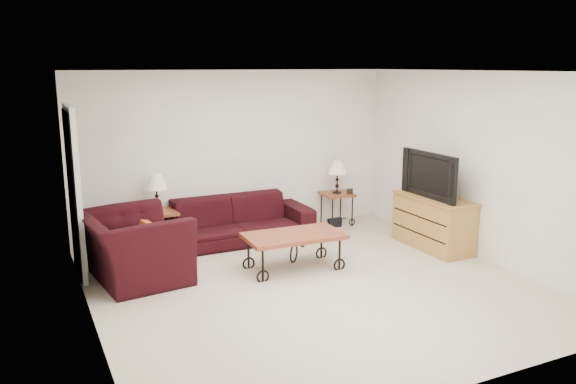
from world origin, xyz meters
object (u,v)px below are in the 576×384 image
(coffee_table, at_px, (294,251))
(armchair, at_px, (134,247))
(backpack, at_px, (331,218))
(lamp_left, at_px, (157,193))
(lamp_right, at_px, (337,177))
(sofa, at_px, (235,220))
(tv_stand, at_px, (433,222))
(side_table_right, at_px, (337,209))
(side_table_left, at_px, (159,230))
(television, at_px, (435,174))

(coffee_table, distance_m, armchair, 1.99)
(coffee_table, xyz_separation_m, backpack, (1.26, 1.25, -0.01))
(lamp_left, relative_size, lamp_right, 1.02)
(coffee_table, bearing_deg, lamp_right, 45.53)
(coffee_table, xyz_separation_m, armchair, (-1.91, 0.50, 0.18))
(lamp_left, xyz_separation_m, armchair, (-0.55, -1.10, -0.40))
(sofa, distance_m, coffee_table, 1.44)
(sofa, xyz_separation_m, tv_stand, (2.47, -1.47, 0.04))
(tv_stand, bearing_deg, side_table_right, 110.83)
(lamp_left, relative_size, armchair, 0.42)
(side_table_right, bearing_deg, tv_stand, -69.17)
(coffee_table, bearing_deg, lamp_left, 130.61)
(sofa, height_order, lamp_right, lamp_right)
(side_table_left, height_order, side_table_right, side_table_left)
(sofa, distance_m, side_table_left, 1.11)
(lamp_right, bearing_deg, lamp_left, 180.00)
(television, bearing_deg, side_table_left, -115.01)
(backpack, bearing_deg, armchair, -176.57)
(lamp_right, distance_m, backpack, 0.74)
(sofa, relative_size, side_table_right, 4.26)
(tv_stand, xyz_separation_m, backpack, (-0.93, 1.31, -0.15))
(lamp_right, bearing_deg, television, -69.78)
(side_table_right, distance_m, television, 1.93)
(side_table_right, height_order, armchair, armchair)
(coffee_table, bearing_deg, side_table_right, 45.53)
(sofa, bearing_deg, lamp_right, 5.59)
(side_table_right, distance_m, tv_stand, 1.77)
(lamp_right, xyz_separation_m, coffee_table, (-1.56, -1.59, -0.56))
(armchair, height_order, television, television)
(sofa, height_order, side_table_left, sofa)
(armchair, relative_size, backpack, 2.84)
(television, bearing_deg, sofa, -121.01)
(backpack, bearing_deg, lamp_left, 162.64)
(lamp_left, relative_size, tv_stand, 0.44)
(side_table_left, bearing_deg, sofa, -9.36)
(side_table_left, bearing_deg, tv_stand, -24.89)
(lamp_right, bearing_deg, tv_stand, -69.17)
(side_table_left, bearing_deg, coffee_table, -49.39)
(coffee_table, relative_size, backpack, 2.77)
(coffee_table, relative_size, television, 1.12)
(lamp_right, bearing_deg, armchair, -162.52)
(lamp_left, distance_m, backpack, 2.71)
(sofa, distance_m, television, 2.95)
(side_table_right, bearing_deg, coffee_table, -134.47)
(sofa, height_order, backpack, sofa)
(lamp_left, distance_m, coffee_table, 2.18)
(lamp_left, relative_size, television, 0.49)
(side_table_left, bearing_deg, lamp_left, 0.00)
(sofa, bearing_deg, coffee_table, -79.02)
(armchair, xyz_separation_m, backpack, (3.17, 0.75, -0.19))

